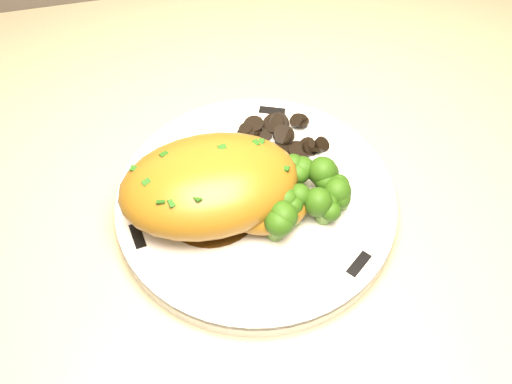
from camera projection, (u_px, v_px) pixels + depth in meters
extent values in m
cube|color=brown|center=(411.00, 347.00, 1.02)|extent=(2.17, 0.70, 0.93)
cube|color=tan|center=(505.00, 151.00, 0.64)|extent=(2.23, 0.74, 0.03)
cylinder|color=silver|center=(256.00, 204.00, 0.57)|extent=(0.26, 0.26, 0.02)
cube|color=black|center=(272.00, 111.00, 0.63)|extent=(0.03, 0.02, 0.00)
cube|color=black|center=(138.00, 236.00, 0.54)|extent=(0.01, 0.03, 0.00)
cube|color=black|center=(359.00, 264.00, 0.52)|extent=(0.03, 0.02, 0.00)
cylinder|color=#3E250B|center=(211.00, 206.00, 0.56)|extent=(0.09, 0.09, 0.00)
ellipsoid|color=#875B17|center=(209.00, 185.00, 0.53)|extent=(0.15, 0.11, 0.06)
ellipsoid|color=#875B17|center=(267.00, 207.00, 0.53)|extent=(0.07, 0.05, 0.03)
cube|color=#17400D|center=(150.00, 173.00, 0.51)|extent=(0.01, 0.00, 0.00)
cube|color=#17400D|center=(172.00, 166.00, 0.51)|extent=(0.01, 0.00, 0.00)
cube|color=#17400D|center=(195.00, 160.00, 0.51)|extent=(0.01, 0.00, 0.00)
cube|color=#17400D|center=(217.00, 156.00, 0.51)|extent=(0.01, 0.00, 0.00)
cube|color=#17400D|center=(239.00, 153.00, 0.52)|extent=(0.01, 0.00, 0.00)
cube|color=#17400D|center=(261.00, 152.00, 0.52)|extent=(0.01, 0.00, 0.00)
cylinder|color=black|center=(310.00, 135.00, 0.61)|extent=(0.01, 0.01, 0.01)
cylinder|color=black|center=(307.00, 129.00, 0.61)|extent=(0.02, 0.02, 0.01)
cylinder|color=black|center=(303.00, 124.00, 0.61)|extent=(0.02, 0.02, 0.01)
cylinder|color=black|center=(296.00, 126.00, 0.61)|extent=(0.02, 0.02, 0.01)
cylinder|color=black|center=(289.00, 123.00, 0.61)|extent=(0.02, 0.02, 0.01)
cylinder|color=black|center=(281.00, 121.00, 0.61)|extent=(0.02, 0.01, 0.01)
cylinder|color=black|center=(273.00, 126.00, 0.61)|extent=(0.02, 0.02, 0.01)
cylinder|color=black|center=(266.00, 127.00, 0.61)|extent=(0.02, 0.02, 0.00)
cylinder|color=black|center=(260.00, 128.00, 0.60)|extent=(0.02, 0.02, 0.01)
cylinder|color=black|center=(255.00, 136.00, 0.60)|extent=(0.02, 0.02, 0.01)
cylinder|color=black|center=(253.00, 138.00, 0.60)|extent=(0.02, 0.02, 0.01)
cylinder|color=black|center=(253.00, 141.00, 0.59)|extent=(0.02, 0.02, 0.01)
cylinder|color=black|center=(255.00, 148.00, 0.60)|extent=(0.02, 0.02, 0.01)
cylinder|color=black|center=(260.00, 150.00, 0.59)|extent=(0.02, 0.02, 0.01)
cylinder|color=black|center=(266.00, 150.00, 0.59)|extent=(0.02, 0.03, 0.01)
cylinder|color=black|center=(274.00, 155.00, 0.59)|extent=(0.02, 0.03, 0.01)
cylinder|color=black|center=(282.00, 153.00, 0.59)|extent=(0.02, 0.02, 0.01)
cylinder|color=black|center=(290.00, 150.00, 0.59)|extent=(0.02, 0.02, 0.01)
cylinder|color=black|center=(298.00, 151.00, 0.59)|extent=(0.03, 0.03, 0.01)
cylinder|color=black|center=(304.00, 146.00, 0.59)|extent=(0.03, 0.03, 0.01)
cylinder|color=black|center=(308.00, 140.00, 0.59)|extent=(0.03, 0.03, 0.02)
cylinder|color=black|center=(310.00, 139.00, 0.60)|extent=(0.03, 0.03, 0.01)
cylinder|color=#63933E|center=(274.00, 193.00, 0.55)|extent=(0.01, 0.01, 0.02)
sphere|color=black|center=(274.00, 183.00, 0.54)|extent=(0.02, 0.02, 0.02)
cylinder|color=#63933E|center=(296.00, 182.00, 0.56)|extent=(0.01, 0.01, 0.02)
sphere|color=black|center=(297.00, 173.00, 0.55)|extent=(0.02, 0.02, 0.02)
cylinder|color=#63933E|center=(324.00, 187.00, 0.56)|extent=(0.01, 0.01, 0.02)
sphere|color=black|center=(325.00, 178.00, 0.55)|extent=(0.02, 0.02, 0.02)
cylinder|color=#63933E|center=(293.00, 214.00, 0.54)|extent=(0.01, 0.01, 0.02)
sphere|color=black|center=(294.00, 205.00, 0.53)|extent=(0.02, 0.02, 0.02)
cylinder|color=#63933E|center=(324.00, 213.00, 0.54)|extent=(0.01, 0.01, 0.02)
sphere|color=black|center=(325.00, 204.00, 0.53)|extent=(0.02, 0.02, 0.02)
cylinder|color=#63933E|center=(341.00, 199.00, 0.55)|extent=(0.01, 0.01, 0.02)
sphere|color=black|center=(343.00, 189.00, 0.54)|extent=(0.02, 0.02, 0.02)
cylinder|color=#63933E|center=(275.00, 229.00, 0.53)|extent=(0.01, 0.01, 0.02)
sphere|color=black|center=(276.00, 220.00, 0.52)|extent=(0.02, 0.02, 0.02)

